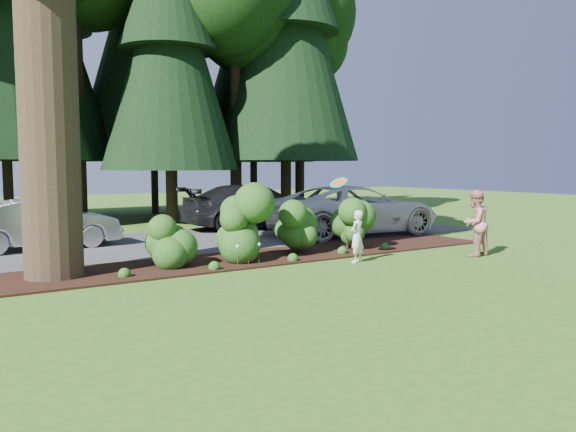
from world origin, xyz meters
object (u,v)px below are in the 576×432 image
object	(u,v)px
adult	(475,223)
frisbee	(339,183)
car_white_suv	(354,210)
car_dark_suv	(256,206)
child	(357,236)
car_silver_wagon	(41,224)

from	to	relation	value
adult	frisbee	size ratio (longest dim) A/B	3.93
adult	car_white_suv	bearing A→B (deg)	-97.32
car_white_suv	car_dark_suv	xyz separation A→B (m)	(-1.87, 3.75, -0.02)
child	car_silver_wagon	bearing A→B (deg)	-68.87
car_white_suv	frisbee	distance (m)	5.80
car_white_suv	frisbee	size ratio (longest dim) A/B	13.52
car_white_suv	adult	distance (m)	5.39
car_silver_wagon	car_white_suv	world-z (taller)	car_white_suv
car_dark_suv	child	bearing A→B (deg)	174.73
frisbee	car_silver_wagon	bearing A→B (deg)	133.02
child	adult	world-z (taller)	adult
car_dark_suv	car_white_suv	bearing A→B (deg)	-146.91
car_silver_wagon	car_dark_suv	world-z (taller)	car_dark_suv
child	frisbee	world-z (taller)	frisbee
frisbee	adult	bearing A→B (deg)	-19.17
car_white_suv	car_silver_wagon	bearing A→B (deg)	81.59
child	frisbee	size ratio (longest dim) A/B	2.89
car_white_suv	child	distance (m)	5.67
child	car_white_suv	bearing A→B (deg)	-151.52
car_white_suv	car_dark_suv	distance (m)	4.19
adult	frisbee	bearing A→B (deg)	-23.96
car_silver_wagon	adult	xyz separation A→B (m)	(9.73, -7.74, 0.15)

